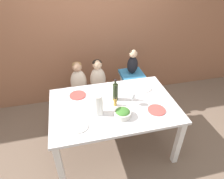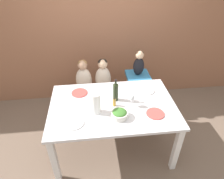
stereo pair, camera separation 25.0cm
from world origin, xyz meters
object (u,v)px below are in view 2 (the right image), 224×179
Objects in this scene: person_child_left at (84,77)px; dinner_plate_front_right at (155,114)px; chair_far_left at (85,94)px; dinner_plate_front_left at (74,123)px; chair_right_highchair at (137,82)px; person_child_center at (103,76)px; person_baby_right at (139,62)px; wine_bottle at (116,92)px; salad_bowl_large at (120,114)px; dinner_plate_back_right at (146,90)px; wine_glass_near at (132,98)px; paper_towel_roll at (96,103)px; chair_far_center at (104,93)px; dinner_plate_back_left at (79,93)px.

person_child_left is 1.33m from dinner_plate_front_right.
dinner_plate_front_left is at bearing -95.34° from chair_far_left.
chair_right_highchair is 0.59m from person_child_center.
person_baby_right is 1.46m from dinner_plate_front_left.
wine_bottle is 1.43× the size of dinner_plate_front_left.
wine_bottle reaches higher than person_child_left.
dinner_plate_back_right is at bearing 47.08° from salad_bowl_large.
person_child_center is 3.23× the size of wine_glass_near.
person_baby_right is 2.41× the size of wine_glass_near.
paper_towel_roll is 0.82m from dinner_plate_back_right.
paper_towel_roll is (0.16, -0.90, 0.50)m from chair_far_left.
chair_far_center is 0.65× the size of chair_right_highchair.
person_child_center is (-0.57, 0.00, 0.16)m from chair_right_highchair.
wine_glass_near is at bearing 144.09° from dinner_plate_front_right.
salad_bowl_large is at bearing -114.08° from chair_right_highchair.
wine_bottle is at bearing -123.88° from person_baby_right.
person_child_left is at bearing 126.13° from wine_glass_near.
wine_bottle reaches higher than paper_towel_roll.
paper_towel_roll is (-0.15, -0.90, 0.50)m from chair_far_center.
chair_far_center is 0.84× the size of person_child_center.
wine_glass_near is (-0.27, -0.83, 0.31)m from chair_right_highchair.
chair_far_left is 0.90m from chair_right_highchair.
chair_far_center is 1.49× the size of wine_bottle.
paper_towel_roll is at bearing -128.68° from person_baby_right.
dinner_plate_back_left is 1.00× the size of dinner_plate_front_right.
salad_bowl_large is (0.42, -1.02, 0.42)m from chair_far_left.
paper_towel_roll reaches higher than chair_far_center.
person_child_center is 0.60m from dinner_plate_back_left.
person_child_left is at bearing 180.00° from person_child_center.
person_child_center is 0.89m from wine_glass_near.
wine_bottle is at bearing 142.83° from dinner_plate_front_right.
chair_right_highchair reaches higher than chair_far_left.
dinner_plate_front_right is (0.86, -1.01, 0.37)m from chair_far_left.
wine_glass_near reaches higher than dinner_plate_back_right.
chair_right_highchair is (0.88, -0.00, 0.18)m from chair_far_left.
paper_towel_roll reaches higher than wine_glass_near.
dinner_plate_back_left is 0.93m from dinner_plate_back_right.
person_baby_right is 1.03m from dinner_plate_front_right.
dinner_plate_back_left is (-0.36, -0.48, 0.37)m from chair_far_center.
dinner_plate_front_left is at bearing -143.38° from wine_bottle.
dinner_plate_back_left is 1.00× the size of dinner_plate_back_right.
dinner_plate_front_left is (-0.41, -1.07, 0.37)m from chair_far_center.
salad_bowl_large is (0.42, -1.02, 0.08)m from person_child_left.
paper_towel_roll is (-0.72, -0.90, -0.04)m from person_baby_right.
wine_glass_near reaches higher than chair_far_center.
dinner_plate_back_right is at bearing 27.29° from paper_towel_roll.
chair_right_highchair is at bearing 71.66° from wine_glass_near.
chair_far_left is at bearing 83.68° from dinner_plate_back_left.
wine_glass_near is at bearing -132.47° from dinner_plate_back_right.
paper_towel_roll is at bearing -152.71° from dinner_plate_back_right.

